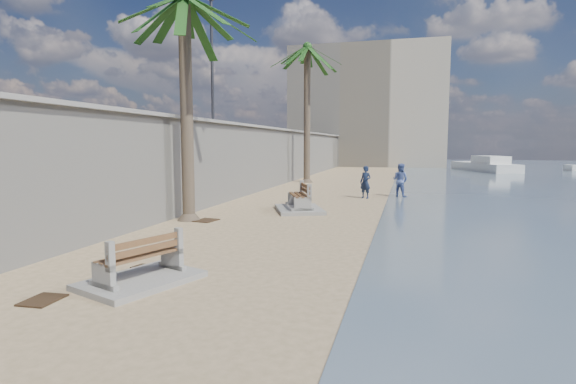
{
  "coord_description": "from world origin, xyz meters",
  "views": [
    {
      "loc": [
        2.87,
        -5.64,
        2.59
      ],
      "look_at": [
        -0.5,
        7.0,
        1.2
      ],
      "focal_mm": 28.0,
      "sensor_mm": 36.0,
      "label": 1
    }
  ],
  "objects_px": {
    "palm_back": "(307,49)",
    "palm_mid": "(184,1)",
    "bench_far": "(299,200)",
    "person_a": "(366,180)",
    "bench_near": "(140,263)",
    "person_b": "(400,178)",
    "yacht_far": "(484,167)"
  },
  "relations": [
    {
      "from": "palm_mid",
      "to": "yacht_far",
      "type": "relative_size",
      "value": 0.89
    },
    {
      "from": "bench_near",
      "to": "yacht_far",
      "type": "distance_m",
      "value": 41.8
    },
    {
      "from": "person_b",
      "to": "yacht_far",
      "type": "distance_m",
      "value": 25.52
    },
    {
      "from": "palm_mid",
      "to": "yacht_far",
      "type": "height_order",
      "value": "palm_mid"
    },
    {
      "from": "person_a",
      "to": "yacht_far",
      "type": "bearing_deg",
      "value": 97.69
    },
    {
      "from": "palm_back",
      "to": "palm_mid",
      "type": "bearing_deg",
      "value": -92.03
    },
    {
      "from": "person_a",
      "to": "person_b",
      "type": "xyz_separation_m",
      "value": [
        1.61,
        1.13,
        0.02
      ]
    },
    {
      "from": "palm_back",
      "to": "person_b",
      "type": "distance_m",
      "value": 12.34
    },
    {
      "from": "bench_far",
      "to": "person_b",
      "type": "height_order",
      "value": "person_b"
    },
    {
      "from": "bench_near",
      "to": "person_b",
      "type": "distance_m",
      "value": 16.29
    },
    {
      "from": "yacht_far",
      "to": "palm_mid",
      "type": "bearing_deg",
      "value": 137.79
    },
    {
      "from": "bench_near",
      "to": "person_a",
      "type": "height_order",
      "value": "person_a"
    },
    {
      "from": "person_a",
      "to": "person_b",
      "type": "height_order",
      "value": "person_b"
    },
    {
      "from": "person_a",
      "to": "person_b",
      "type": "relative_size",
      "value": 0.98
    },
    {
      "from": "bench_far",
      "to": "person_a",
      "type": "relative_size",
      "value": 1.62
    },
    {
      "from": "bench_far",
      "to": "palm_back",
      "type": "height_order",
      "value": "palm_back"
    },
    {
      "from": "person_a",
      "to": "bench_near",
      "type": "bearing_deg",
      "value": -73.55
    },
    {
      "from": "bench_near",
      "to": "person_a",
      "type": "distance_m",
      "value": 14.82
    },
    {
      "from": "bench_far",
      "to": "palm_back",
      "type": "relative_size",
      "value": 0.29
    },
    {
      "from": "bench_far",
      "to": "palm_back",
      "type": "distance_m",
      "value": 15.72
    },
    {
      "from": "person_a",
      "to": "bench_far",
      "type": "bearing_deg",
      "value": -86.02
    },
    {
      "from": "bench_far",
      "to": "person_a",
      "type": "xyz_separation_m",
      "value": [
        2.12,
        4.86,
        0.45
      ]
    },
    {
      "from": "palm_back",
      "to": "bench_far",
      "type": "bearing_deg",
      "value": -78.78
    },
    {
      "from": "bench_near",
      "to": "person_b",
      "type": "height_order",
      "value": "person_b"
    },
    {
      "from": "bench_far",
      "to": "palm_mid",
      "type": "bearing_deg",
      "value": -136.03
    },
    {
      "from": "person_a",
      "to": "yacht_far",
      "type": "xyz_separation_m",
      "value": [
        9.19,
        25.49,
        -0.55
      ]
    },
    {
      "from": "person_a",
      "to": "yacht_far",
      "type": "distance_m",
      "value": 27.1
    },
    {
      "from": "palm_back",
      "to": "person_a",
      "type": "xyz_separation_m",
      "value": [
        4.7,
        -8.16,
        -7.97
      ]
    },
    {
      "from": "person_b",
      "to": "person_a",
      "type": "bearing_deg",
      "value": 61.35
    },
    {
      "from": "palm_back",
      "to": "person_a",
      "type": "relative_size",
      "value": 5.54
    },
    {
      "from": "palm_mid",
      "to": "person_b",
      "type": "relative_size",
      "value": 4.49
    },
    {
      "from": "person_b",
      "to": "yacht_far",
      "type": "bearing_deg",
      "value": -81.03
    }
  ]
}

